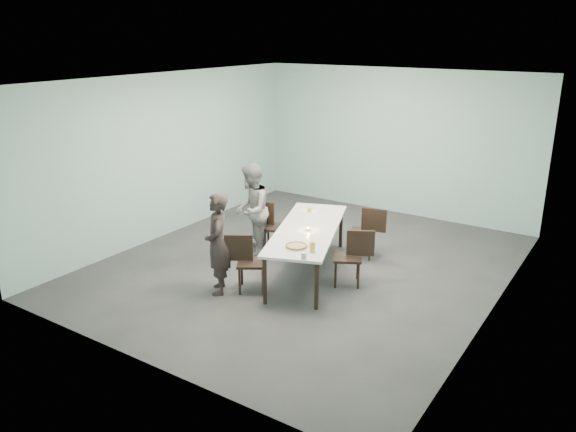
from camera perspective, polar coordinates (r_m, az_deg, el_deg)
The scene contains 16 objects.
ground at distance 9.36m, azimuth 1.81°, elevation -4.95°, with size 7.00×7.00×0.00m, color #333335.
room_shell at distance 8.76m, azimuth 1.94°, elevation 7.31°, with size 6.02×7.02×3.01m.
table at distance 8.83m, azimuth 1.99°, elevation -1.57°, with size 1.74×2.75×0.75m.
chair_near_left at distance 8.32m, azimuth -4.26°, elevation -4.32°, with size 0.64×0.58×0.87m.
chair_far_left at distance 9.83m, azimuth -1.98°, elevation -0.67°, with size 0.64×0.49×0.87m.
chair_near_right at distance 8.54m, azimuth 6.60°, elevation -3.79°, with size 0.65×0.57×0.87m.
chair_far_right at distance 9.60m, azimuth 8.03°, elevation -1.30°, with size 0.65×0.51×0.87m.
diner_near at distance 8.21m, azimuth -7.17°, elevation -2.80°, with size 0.55×0.36×1.52m, color black.
diner_far at distance 9.55m, azimuth -3.74°, elevation 0.62°, with size 0.78×0.60×1.60m, color gray.
pizza at distance 8.02m, azimuth 0.86°, elevation -3.09°, with size 0.34×0.34×0.04m.
side_plate at distance 8.17m, azimuth 2.01°, elevation -2.79°, with size 0.18×0.18×0.01m, color white.
beer_glass at distance 7.84m, azimuth 2.48°, elevation -3.19°, with size 0.08×0.08×0.15m, color gold.
water_tumbler at distance 7.62m, azimuth 1.61°, elevation -4.05°, with size 0.08×0.08×0.09m, color silver.
tealight at distance 8.69m, azimuth 2.05°, elevation -1.36°, with size 0.06×0.06×0.05m.
amber_tumbler at distance 9.57m, azimuth 2.18°, elevation 0.62°, with size 0.07×0.07×0.08m, color gold.
menu at distance 9.64m, azimuth 2.06°, elevation 0.53°, with size 0.30×0.22×0.01m, color silver.
Camera 1 is at (4.46, -7.35, 3.70)m, focal length 35.00 mm.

